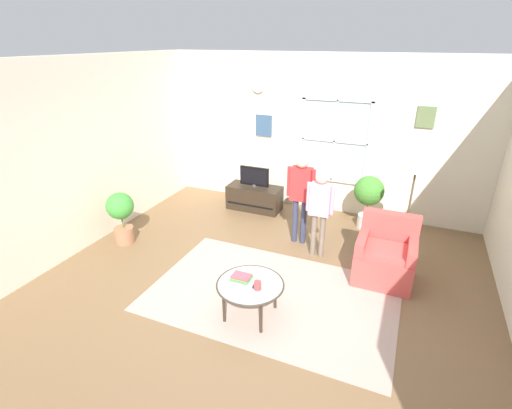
# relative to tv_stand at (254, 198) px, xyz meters

# --- Properties ---
(ground_plane) EXTENTS (6.47, 6.91, 0.02)m
(ground_plane) POSITION_rel_tv_stand_xyz_m (1.05, -2.61, -0.24)
(ground_plane) COLOR brown
(back_wall) EXTENTS (5.87, 0.17, 2.84)m
(back_wall) POSITION_rel_tv_stand_xyz_m (1.06, 0.60, 1.19)
(back_wall) COLOR silver
(back_wall) RESTS_ON ground_plane
(side_wall_left) EXTENTS (0.12, 6.31, 2.84)m
(side_wall_left) POSITION_rel_tv_stand_xyz_m (-1.94, -2.61, 1.19)
(side_wall_left) COLOR silver
(side_wall_left) RESTS_ON ground_plane
(area_rug) EXTENTS (3.12, 1.98, 0.01)m
(area_rug) POSITION_rel_tv_stand_xyz_m (1.27, -2.40, -0.23)
(area_rug) COLOR tan
(area_rug) RESTS_ON ground_plane
(tv_stand) EXTENTS (1.03, 0.46, 0.46)m
(tv_stand) POSITION_rel_tv_stand_xyz_m (0.00, 0.00, 0.00)
(tv_stand) COLOR #2D2319
(tv_stand) RESTS_ON ground_plane
(television) EXTENTS (0.57, 0.08, 0.39)m
(television) POSITION_rel_tv_stand_xyz_m (0.00, -0.00, 0.43)
(television) COLOR #4C4C4C
(television) RESTS_ON tv_stand
(armchair) EXTENTS (0.76, 0.74, 0.87)m
(armchair) POSITION_rel_tv_stand_xyz_m (2.54, -1.41, 0.09)
(armchair) COLOR #D14C47
(armchair) RESTS_ON ground_plane
(coffee_table) EXTENTS (0.80, 0.80, 0.45)m
(coffee_table) POSITION_rel_tv_stand_xyz_m (1.17, -2.84, 0.18)
(coffee_table) COLOR #99B2B7
(coffee_table) RESTS_ON ground_plane
(book_stack) EXTENTS (0.22, 0.18, 0.05)m
(book_stack) POSITION_rel_tv_stand_xyz_m (1.03, -2.79, 0.23)
(book_stack) COLOR #4BC63E
(book_stack) RESTS_ON coffee_table
(cup) EXTENTS (0.09, 0.09, 0.10)m
(cup) POSITION_rel_tv_stand_xyz_m (1.28, -2.90, 0.26)
(cup) COLOR #BF3F3F
(cup) RESTS_ON coffee_table
(remote_near_books) EXTENTS (0.06, 0.14, 0.02)m
(remote_near_books) POSITION_rel_tv_stand_xyz_m (1.23, -2.84, 0.22)
(remote_near_books) COLOR black
(remote_near_books) RESTS_ON coffee_table
(remote_near_cup) EXTENTS (0.08, 0.15, 0.02)m
(remote_near_cup) POSITION_rel_tv_stand_xyz_m (1.08, -2.78, 0.22)
(remote_near_cup) COLOR black
(remote_near_cup) RESTS_ON coffee_table
(person_red_shirt) EXTENTS (0.44, 0.20, 1.47)m
(person_red_shirt) POSITION_rel_tv_stand_xyz_m (1.17, -0.91, 0.69)
(person_red_shirt) COLOR #333851
(person_red_shirt) RESTS_ON ground_plane
(person_pink_shirt) EXTENTS (0.41, 0.19, 1.35)m
(person_pink_shirt) POSITION_rel_tv_stand_xyz_m (1.55, -1.20, 0.62)
(person_pink_shirt) COLOR #726656
(person_pink_shirt) RESTS_ON ground_plane
(potted_plant_by_window) EXTENTS (0.50, 0.50, 0.94)m
(potted_plant_by_window) POSITION_rel_tv_stand_xyz_m (2.09, 0.03, 0.39)
(potted_plant_by_window) COLOR silver
(potted_plant_by_window) RESTS_ON ground_plane
(potted_plant_corner) EXTENTS (0.43, 0.43, 0.85)m
(potted_plant_corner) POSITION_rel_tv_stand_xyz_m (-1.43, -2.02, 0.28)
(potted_plant_corner) COLOR #9E6B4C
(potted_plant_corner) RESTS_ON ground_plane
(floor_lamp) EXTENTS (0.32, 0.32, 1.59)m
(floor_lamp) POSITION_rel_tv_stand_xyz_m (2.74, -0.73, 1.09)
(floor_lamp) COLOR black
(floor_lamp) RESTS_ON ground_plane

